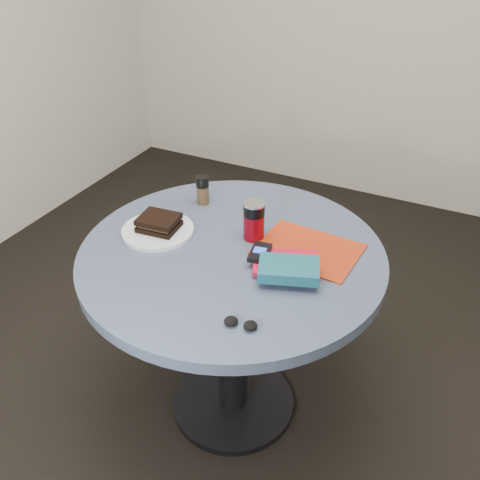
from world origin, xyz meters
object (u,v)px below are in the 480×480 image
at_px(headphones, 241,323).
at_px(table, 232,290).
at_px(magazine, 308,250).
at_px(soda_can, 254,221).
at_px(mp3_player, 260,253).
at_px(sandwich, 159,223).
at_px(pepper_grinder, 203,190).
at_px(plate, 158,231).
at_px(novel, 289,269).
at_px(red_book, 286,263).

bearing_deg(headphones, table, 120.73).
bearing_deg(magazine, soda_can, -173.30).
bearing_deg(mp3_player, magazine, 45.91).
height_order(sandwich, pepper_grinder, pepper_grinder).
height_order(pepper_grinder, mp3_player, pepper_grinder).
height_order(table, plate, plate).
bearing_deg(headphones, sandwich, 146.59).
xyz_separation_m(plate, mp3_player, (0.38, 0.00, 0.02)).
bearing_deg(magazine, pepper_grinder, 168.89).
relative_size(pepper_grinder, novel, 0.61).
xyz_separation_m(soda_can, pepper_grinder, (-0.27, 0.13, -0.01)).
bearing_deg(soda_can, mp3_player, -56.85).
bearing_deg(soda_can, table, -107.18).
height_order(mp3_player, headphones, mp3_player).
bearing_deg(table, pepper_grinder, 135.58).
bearing_deg(mp3_player, novel, -24.38).
distance_m(table, headphones, 0.40).
xyz_separation_m(magazine, novel, (0.00, -0.18, 0.04)).
xyz_separation_m(table, sandwich, (-0.27, -0.01, 0.20)).
relative_size(table, mp3_player, 9.21).
xyz_separation_m(pepper_grinder, novel, (0.46, -0.30, -0.02)).
bearing_deg(soda_can, magazine, 2.90).
distance_m(plate, headphones, 0.55).
height_order(plate, sandwich, sandwich).
distance_m(sandwich, red_book, 0.46).
height_order(soda_can, magazine, soda_can).
bearing_deg(headphones, red_book, 89.01).
bearing_deg(magazine, red_book, -101.93).
xyz_separation_m(pepper_grinder, mp3_player, (0.34, -0.24, -0.03)).
bearing_deg(plate, red_book, 1.21).
xyz_separation_m(table, pepper_grinder, (-0.24, 0.23, 0.22)).
relative_size(table, soda_can, 7.45).
height_order(table, red_book, red_book).
distance_m(magazine, red_book, 0.12).
height_order(red_book, novel, novel).
bearing_deg(sandwich, red_book, 0.63).
height_order(plate, pepper_grinder, pepper_grinder).
bearing_deg(plate, magazine, 14.17).
bearing_deg(pepper_grinder, sandwich, -97.67).
height_order(sandwich, novel, sandwich).
xyz_separation_m(table, soda_can, (0.03, 0.10, 0.23)).
bearing_deg(pepper_grinder, magazine, -14.91).
relative_size(mp3_player, headphones, 1.11).
height_order(plate, magazine, plate).
bearing_deg(red_book, headphones, -114.46).
relative_size(magazine, mp3_player, 2.95).
relative_size(table, plate, 4.07).
bearing_deg(novel, headphones, -118.29).
xyz_separation_m(table, headphones, (0.18, -0.31, 0.17)).
bearing_deg(headphones, magazine, 84.86).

